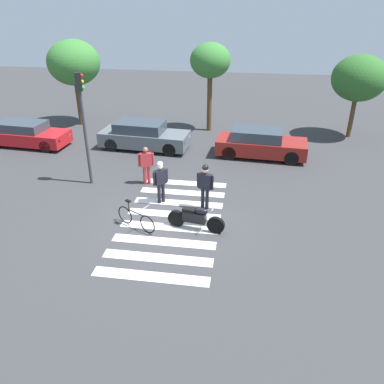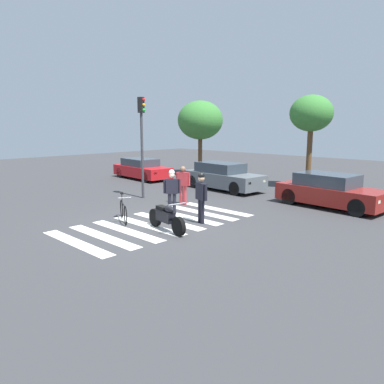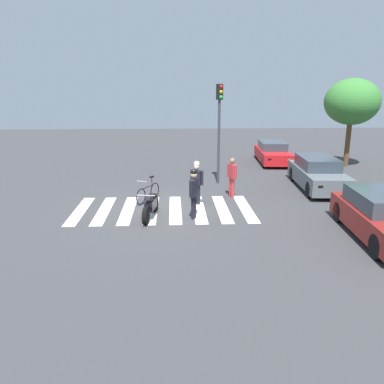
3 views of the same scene
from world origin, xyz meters
The scene contains 13 objects.
ground_plane centered at (0.00, 0.00, 0.00)m, with size 60.00×60.00×0.00m, color #38383A.
police_motorcycle centered at (0.93, -0.43, 0.45)m, with size 2.03×0.66×1.02m.
leaning_bicycle centered at (-1.14, -0.64, 0.37)m, with size 1.55×0.85×0.99m.
officer_on_foot centered at (1.07, 1.10, 1.05)m, with size 0.65×0.34×1.81m.
officer_by_motorcycle centered at (-0.67, 1.31, 1.00)m, with size 0.49×0.49×1.74m.
pedestrian_bystander centered at (-1.64, 2.85, 0.95)m, with size 0.64×0.35×1.67m.
crosswalk_stripes centered at (0.00, 0.00, 0.00)m, with size 3.47×6.75×0.01m.
car_red_convertible centered at (-9.19, 6.52, 0.63)m, with size 4.46×2.00×1.29m.
car_grey_coupe centered at (-2.88, 7.00, 0.69)m, with size 4.72×2.08×1.43m.
car_maroon_wagon centered at (3.16, 6.76, 0.68)m, with size 4.52×2.08×1.41m.
traffic_light_pole centered at (-4.04, 2.56, 3.10)m, with size 0.36×0.32×4.66m.
street_tree_near centered at (-7.88, 10.59, 3.71)m, with size 3.06×3.06×5.03m.
street_tree_mid centered at (0.17, 10.59, 3.96)m, with size 2.26×2.26×4.98m.
Camera 2 is at (9.88, -8.38, 3.43)m, focal length 35.30 mm.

